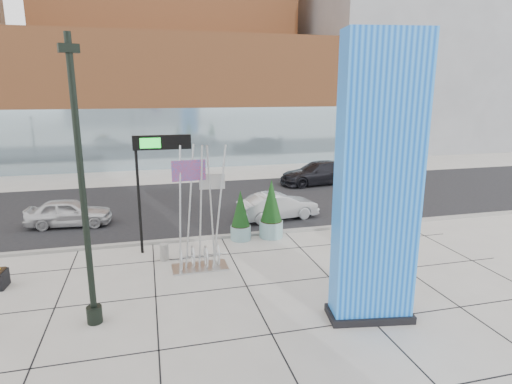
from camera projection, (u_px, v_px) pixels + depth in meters
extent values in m
plane|color=#9E9991|center=(213.00, 277.00, 15.13)|extent=(160.00, 160.00, 0.00)
cube|color=black|center=(186.00, 205.00, 24.55)|extent=(80.00, 12.00, 0.02)
cube|color=gray|center=(199.00, 238.00, 18.89)|extent=(80.00, 0.30, 0.12)
cube|color=#A25A2F|center=(178.00, 100.00, 39.53)|extent=(34.00, 10.00, 11.00)
cube|color=#8CA5B2|center=(184.00, 138.00, 35.70)|extent=(34.00, 0.60, 5.00)
cube|color=slate|center=(392.00, 67.00, 49.44)|extent=(20.00, 18.00, 18.00)
cube|color=blue|center=(378.00, 184.00, 11.55)|extent=(2.33, 1.23, 7.97)
cube|color=black|center=(369.00, 314.00, 12.45)|extent=(2.53, 1.43, 0.22)
cylinder|color=black|center=(82.00, 189.00, 11.28)|extent=(0.18, 0.18, 7.85)
cylinder|color=black|center=(95.00, 314.00, 12.14)|extent=(0.43, 0.43, 0.49)
cube|color=black|center=(69.00, 48.00, 10.46)|extent=(0.53, 0.37, 0.22)
cube|color=silver|center=(200.00, 267.00, 15.93)|extent=(2.05, 1.04, 0.06)
cylinder|color=silver|center=(180.00, 211.00, 15.07)|extent=(0.07, 0.07, 4.62)
cylinder|color=silver|center=(190.00, 208.00, 15.46)|extent=(0.07, 0.07, 4.62)
cylinder|color=silver|center=(201.00, 209.00, 15.34)|extent=(0.07, 0.07, 4.62)
cylinder|color=silver|center=(211.00, 206.00, 15.70)|extent=(0.07, 0.07, 4.62)
cylinder|color=silver|center=(219.00, 208.00, 15.36)|extent=(0.07, 0.07, 4.62)
torus|color=silver|center=(181.00, 259.00, 15.58)|extent=(0.08, 0.84, 0.84)
torus|color=silver|center=(193.00, 256.00, 15.87)|extent=(0.08, 0.84, 0.84)
torus|color=silver|center=(206.00, 257.00, 15.81)|extent=(0.08, 0.84, 0.84)
torus|color=silver|center=(218.00, 254.00, 16.09)|extent=(0.08, 0.84, 0.84)
cube|color=red|center=(189.00, 171.00, 15.01)|extent=(1.20, 0.17, 0.74)
cube|color=silver|center=(212.00, 182.00, 15.41)|extent=(0.93, 0.13, 0.55)
cylinder|color=gray|center=(164.00, 252.00, 16.56)|extent=(0.34, 0.34, 0.66)
cylinder|color=black|center=(139.00, 197.00, 16.87)|extent=(0.11, 0.11, 4.69)
cube|color=black|center=(162.00, 142.00, 16.62)|extent=(2.24, 0.21, 0.56)
cube|color=#19D833|center=(150.00, 143.00, 16.39)|extent=(0.78, 0.03, 0.39)
cylinder|color=#81A9AD|center=(353.00, 237.00, 18.27)|extent=(0.98, 0.98, 0.68)
cylinder|color=black|center=(353.00, 229.00, 18.19)|extent=(0.90, 0.90, 0.06)
cone|color=#0E3311|center=(354.00, 209.00, 17.98)|extent=(0.88, 0.88, 1.76)
cylinder|color=#81A9AD|center=(271.00, 229.00, 19.21)|extent=(1.06, 1.06, 0.74)
cylinder|color=black|center=(271.00, 221.00, 19.12)|extent=(0.97, 0.97, 0.06)
cone|color=#0E3311|center=(271.00, 201.00, 18.90)|extent=(0.95, 0.95, 1.90)
cylinder|color=#81A9AD|center=(241.00, 233.00, 18.88)|extent=(0.89, 0.89, 0.63)
cylinder|color=black|center=(241.00, 226.00, 18.81)|extent=(0.82, 0.82, 0.05)
cone|color=#0E3311|center=(240.00, 208.00, 18.62)|extent=(0.80, 0.80, 1.61)
imported|color=silver|center=(69.00, 213.00, 20.67)|extent=(4.03, 1.88, 1.33)
imported|color=#B4B7BC|center=(278.00, 206.00, 21.78)|extent=(4.27, 2.07, 1.35)
imported|color=black|center=(318.00, 173.00, 29.82)|extent=(5.63, 2.71, 1.58)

